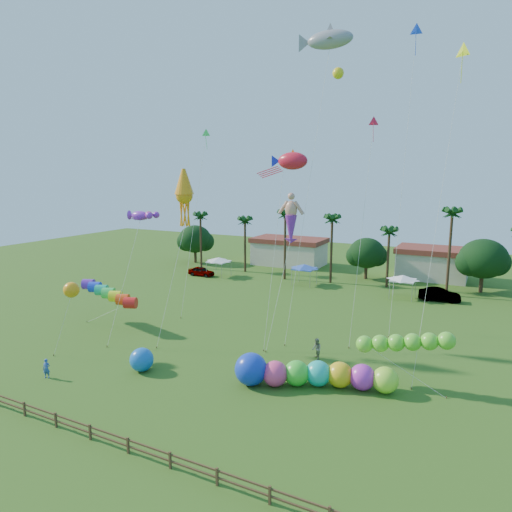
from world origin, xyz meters
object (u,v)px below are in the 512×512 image
at_px(spectator_b, 317,349).
at_px(caterpillar_inflatable, 309,374).
at_px(car_b, 439,295).
at_px(blue_ball, 142,360).
at_px(spectator_a, 46,369).
at_px(car_a, 201,271).

xyz_separation_m(spectator_b, caterpillar_inflatable, (1.27, -5.28, 0.12)).
bearing_deg(caterpillar_inflatable, car_b, 57.56).
xyz_separation_m(car_b, blue_ball, (-19.35, -33.52, 0.13)).
xyz_separation_m(spectator_a, caterpillar_inflatable, (18.87, 8.02, 0.26)).
bearing_deg(car_b, car_a, 86.82).
height_order(spectator_b, blue_ball, blue_ball).
distance_m(spectator_a, caterpillar_inflatable, 20.50).
bearing_deg(car_b, spectator_a, 140.83).
distance_m(car_b, spectator_b, 25.80).
bearing_deg(car_b, spectator_b, 157.38).
height_order(car_a, car_b, car_b).
xyz_separation_m(car_b, caterpillar_inflatable, (-6.25, -29.96, 0.21)).
bearing_deg(spectator_a, blue_ball, 13.77).
height_order(car_a, spectator_a, spectator_a).
relative_size(car_a, spectator_a, 2.75).
bearing_deg(caterpillar_inflatable, spectator_b, 82.83).
distance_m(spectator_a, blue_ball, 7.29).
xyz_separation_m(car_b, spectator_b, (-7.51, -24.69, 0.09)).
bearing_deg(spectator_a, spectator_b, 13.09).
bearing_deg(blue_ball, spectator_a, -142.25).
xyz_separation_m(car_a, spectator_b, (27.61, -23.14, 0.19)).
relative_size(car_a, spectator_b, 2.33).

